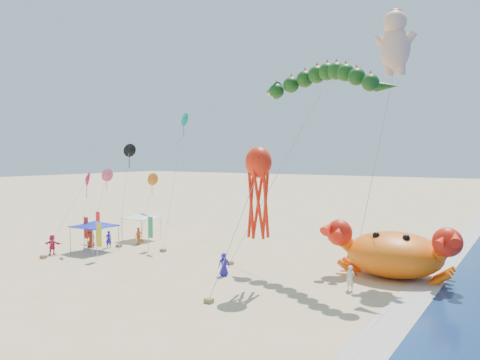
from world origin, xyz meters
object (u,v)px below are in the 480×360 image
octopus_kite (258,185)px  canopy_blue (94,224)px  crab_inflatable (394,253)px  dragon_kite (320,85)px  canopy_white (142,216)px  cherub_kite (395,41)px

octopus_kite → canopy_blue: bearing=173.2°
crab_inflatable → canopy_blue: (-24.55, -5.24, 0.71)m
dragon_kite → octopus_kite: bearing=-100.9°
octopus_kite → canopy_white: (-18.41, 8.38, -4.12)m
octopus_kite → canopy_blue: octopus_kite is taller
cherub_kite → canopy_blue: (-23.59, -8.24, -14.50)m
canopy_white → canopy_blue: bearing=-85.9°
dragon_kite → canopy_white: size_ratio=4.60×
crab_inflatable → canopy_white: (-25.00, 1.01, 0.71)m
canopy_white → octopus_kite: bearing=-24.5°
dragon_kite → octopus_kite: size_ratio=1.65×
octopus_kite → crab_inflatable: bearing=48.2°
dragon_kite → canopy_blue: (-19.24, -4.49, -11.14)m
canopy_blue → canopy_white: same height
crab_inflatable → dragon_kite: dragon_kite is taller
crab_inflatable → canopy_blue: 25.12m
cherub_kite → canopy_white: size_ratio=5.98×
dragon_kite → cherub_kite: size_ratio=0.77×
dragon_kite → cherub_kite: cherub_kite is taller
canopy_blue → canopy_white: (-0.45, 6.25, -0.00)m
octopus_kite → canopy_white: bearing=155.5°
cherub_kite → canopy_blue: bearing=-160.7°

